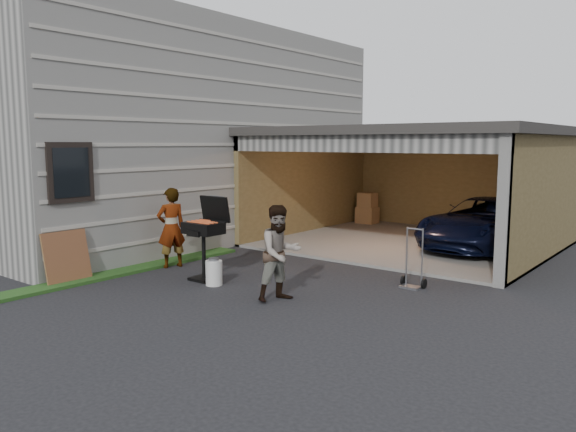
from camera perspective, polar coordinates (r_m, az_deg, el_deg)
name	(u,v)px	position (r m, az deg, el deg)	size (l,w,h in m)	color
ground	(199,293)	(9.75, -9.03, -7.72)	(80.00, 80.00, 0.00)	black
house	(157,135)	(16.58, -13.21, 7.99)	(7.00, 11.00, 5.50)	#474744
groundcover_strip	(73,282)	(10.93, -21.05, -6.31)	(0.50, 8.00, 0.06)	#193814
garage	(418,169)	(14.55, 13.11, 4.63)	(6.80, 6.30, 2.90)	#605E59
minivan	(487,225)	(14.12, 19.54, -0.91)	(1.96, 4.25, 1.18)	black
woman	(171,228)	(11.68, -11.79, -1.17)	(0.60, 0.39, 1.64)	#9AB2C2
man	(280,253)	(9.02, -0.81, -3.80)	(0.76, 0.59, 1.56)	#4A301D
bbq_grill	(205,231)	(10.47, -8.44, -1.50)	(0.69, 0.61, 1.55)	black
propane_tank	(214,273)	(10.17, -7.53, -5.75)	(0.30, 0.30, 0.45)	white
plywood_panel	(67,257)	(10.93, -21.55, -3.94)	(0.04, 0.86, 0.96)	brown
hand_truck	(413,276)	(10.18, 12.54, -5.98)	(0.44, 0.32, 1.06)	gray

